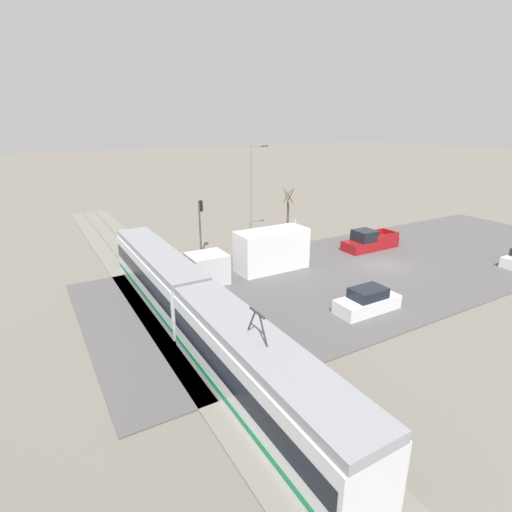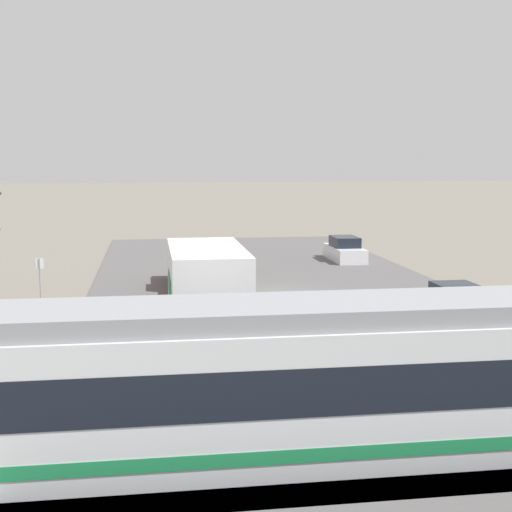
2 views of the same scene
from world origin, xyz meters
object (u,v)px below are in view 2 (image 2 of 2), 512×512
object	(u,v)px
sedan_car_0	(345,250)
no_parking_sign	(40,278)
pickup_truck	(191,272)
box_truck	(210,308)
sedan_car_1	(458,309)

from	to	relation	value
sedan_car_0	no_parking_sign	distance (m)	20.14
pickup_truck	sedan_car_0	size ratio (longest dim) A/B	1.31
pickup_truck	sedan_car_0	world-z (taller)	pickup_truck
box_truck	sedan_car_0	world-z (taller)	box_truck
box_truck	sedan_car_0	xyz separation A→B (m)	(-9.92, -20.00, -0.91)
sedan_car_0	no_parking_sign	size ratio (longest dim) A/B	1.97
sedan_car_0	sedan_car_1	bearing A→B (deg)	-91.57
box_truck	sedan_car_1	world-z (taller)	box_truck
sedan_car_0	box_truck	bearing A→B (deg)	-116.38
box_truck	pickup_truck	world-z (taller)	box_truck
sedan_car_0	pickup_truck	bearing A→B (deg)	-141.79
pickup_truck	sedan_car_1	distance (m)	13.50
sedan_car_1	no_parking_sign	distance (m)	16.85
sedan_car_0	sedan_car_1	xyz separation A→B (m)	(0.48, 17.46, 0.03)
box_truck	no_parking_sign	distance (m)	10.43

